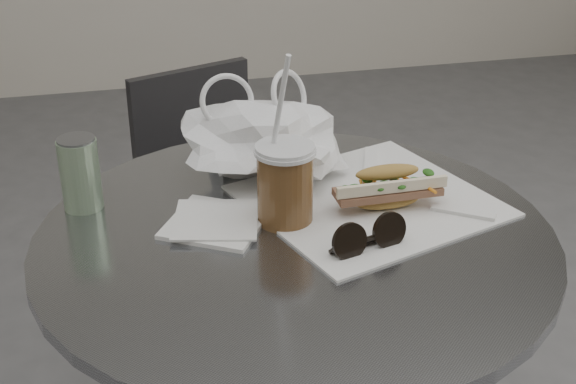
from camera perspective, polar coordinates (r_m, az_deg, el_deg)
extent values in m
cylinder|color=slate|center=(1.17, 0.50, -3.32)|extent=(0.76, 0.76, 0.02)
cylinder|color=#2D2D2F|center=(2.10, -3.64, -11.70)|extent=(0.35, 0.35, 0.02)
cylinder|color=#2D2D2F|center=(1.97, -3.83, -6.74)|extent=(0.06, 0.06, 0.46)
cylinder|color=#2D2D2F|center=(1.85, -4.04, -0.85)|extent=(0.39, 0.39, 0.02)
cube|color=#2D2D2F|center=(1.94, -6.89, 4.98)|extent=(0.29, 0.13, 0.26)
cube|color=white|center=(1.26, 5.72, -0.60)|extent=(0.43, 0.42, 0.00)
ellipsoid|color=tan|center=(1.23, 7.07, -0.65)|extent=(0.20, 0.07, 0.02)
cube|color=brown|center=(1.22, 7.11, 0.03)|extent=(0.16, 0.05, 0.01)
ellipsoid|color=tan|center=(1.22, 7.05, 1.16)|extent=(0.20, 0.08, 0.04)
cylinder|color=brown|center=(1.17, -0.21, 0.32)|extent=(0.08, 0.08, 0.11)
cylinder|color=silver|center=(1.15, -0.21, 3.04)|extent=(0.09, 0.09, 0.01)
cylinder|color=white|center=(1.13, -0.76, 5.07)|extent=(0.03, 0.06, 0.21)
cylinder|color=black|center=(1.10, 4.39, -3.57)|extent=(0.06, 0.03, 0.05)
cylinder|color=black|center=(1.13, 7.21, -2.75)|extent=(0.06, 0.03, 0.05)
cube|color=black|center=(1.12, 5.81, -3.43)|extent=(0.02, 0.01, 0.01)
cube|color=white|center=(1.19, -5.14, -2.18)|extent=(0.18, 0.18, 0.01)
cube|color=white|center=(1.19, -5.15, -1.96)|extent=(0.15, 0.15, 0.00)
cylinder|color=#639A59|center=(1.25, -14.56, 1.22)|extent=(0.06, 0.06, 0.11)
cylinder|color=slate|center=(1.23, -14.87, 3.63)|extent=(0.06, 0.06, 0.00)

